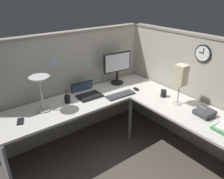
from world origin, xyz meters
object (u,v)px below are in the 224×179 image
object	(u,v)px
computer_mouse	(136,89)
laptop	(86,92)
office_phone	(205,113)
desk_lamp_paper	(181,76)
wall_clock	(203,53)
pen_cup	(67,99)
keyboard	(120,95)
cell_phone	(20,121)
coffee_mug	(164,93)
desk_lamp_dome	(40,83)
monitor	(117,66)

from	to	relation	value
computer_mouse	laptop	bearing A→B (deg)	153.65
office_phone	desk_lamp_paper	world-z (taller)	desk_lamp_paper
desk_lamp_paper	laptop	bearing A→B (deg)	129.64
laptop	wall_clock	bearing A→B (deg)	-42.23
wall_clock	office_phone	bearing A→B (deg)	-133.03
computer_mouse	pen_cup	size ratio (longest dim) A/B	0.58
laptop	wall_clock	world-z (taller)	wall_clock
computer_mouse	wall_clock	world-z (taller)	wall_clock
laptop	office_phone	world-z (taller)	laptop
keyboard	laptop	bearing A→B (deg)	139.90
desk_lamp_paper	wall_clock	xyz separation A→B (m)	(0.32, -0.05, 0.25)
laptop	cell_phone	size ratio (longest dim) A/B	2.73
coffee_mug	keyboard	bearing A→B (deg)	140.09
keyboard	coffee_mug	distance (m)	0.60
cell_phone	desk_lamp_paper	size ratio (longest dim) A/B	0.27
office_phone	coffee_mug	size ratio (longest dim) A/B	2.35
computer_mouse	wall_clock	bearing A→B (deg)	-56.22
coffee_mug	computer_mouse	bearing A→B (deg)	111.65
desk_lamp_dome	cell_phone	size ratio (longest dim) A/B	3.09
monitor	pen_cup	bearing A→B (deg)	-173.03
computer_mouse	office_phone	distance (m)	1.03
laptop	desk_lamp_paper	bearing A→B (deg)	-50.36
coffee_mug	laptop	bearing A→B (deg)	138.63
desk_lamp_dome	computer_mouse	bearing A→B (deg)	-11.00
pen_cup	coffee_mug	bearing A→B (deg)	-29.55
desk_lamp_dome	office_phone	distance (m)	1.97
laptop	pen_cup	world-z (taller)	pen_cup
laptop	keyboard	bearing A→B (deg)	-43.17
keyboard	pen_cup	world-z (taller)	pen_cup
laptop	desk_lamp_paper	size ratio (longest dim) A/B	0.74
cell_phone	laptop	bearing A→B (deg)	29.73
coffee_mug	wall_clock	xyz separation A→B (m)	(0.31, -0.30, 0.58)
computer_mouse	keyboard	bearing A→B (deg)	-178.69
computer_mouse	pen_cup	xyz separation A→B (m)	(-0.99, 0.26, 0.04)
cell_phone	office_phone	xyz separation A→B (m)	(1.78, -1.18, 0.03)
monitor	keyboard	size ratio (longest dim) A/B	1.16
desk_lamp_paper	coffee_mug	xyz separation A→B (m)	(0.02, 0.25, -0.34)
desk_lamp_paper	wall_clock	world-z (taller)	wall_clock
desk_lamp_dome	monitor	bearing A→B (deg)	5.30
computer_mouse	office_phone	xyz separation A→B (m)	(0.15, -1.02, 0.02)
desk_lamp_dome	pen_cup	distance (m)	0.45
coffee_mug	desk_lamp_dome	bearing A→B (deg)	156.26
monitor	laptop	bearing A→B (deg)	-175.67
laptop	cell_phone	distance (m)	0.98
computer_mouse	cell_phone	xyz separation A→B (m)	(-1.63, 0.16, -0.01)
computer_mouse	desk_lamp_paper	size ratio (longest dim) A/B	0.20
laptop	coffee_mug	world-z (taller)	laptop
monitor	cell_phone	xyz separation A→B (m)	(-1.56, -0.21, -0.29)
desk_lamp_dome	coffee_mug	distance (m)	1.63
monitor	laptop	world-z (taller)	monitor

